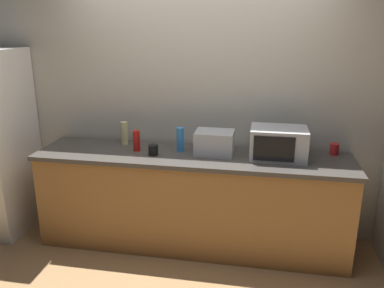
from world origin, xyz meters
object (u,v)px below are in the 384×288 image
microwave (278,143)px  bottle_vinegar (124,133)px  toaster_oven (214,143)px  mug_red (334,149)px  bottle_spray_cleaner (180,139)px  mug_black (153,150)px  bottle_hot_sauce (136,141)px

microwave → bottle_vinegar: size_ratio=2.16×
toaster_oven → mug_red: (1.06, 0.17, -0.05)m
toaster_oven → bottle_spray_cleaner: (-0.32, 0.02, 0.01)m
microwave → mug_red: (0.50, 0.18, -0.08)m
toaster_oven → bottle_spray_cleaner: size_ratio=1.53×
bottle_vinegar → bottle_spray_cleaner: (0.57, -0.11, 0.00)m
microwave → mug_red: size_ratio=4.67×
microwave → toaster_oven: microwave is taller
bottle_vinegar → mug_black: bearing=-35.8°
bottle_vinegar → bottle_hot_sauce: size_ratio=1.17×
toaster_oven → bottle_vinegar: (-0.89, 0.13, 0.01)m
mug_red → mug_black: 1.62m
mug_red → mug_black: (-1.59, -0.30, -0.01)m
toaster_oven → mug_black: (-0.53, -0.13, -0.06)m
bottle_spray_cleaner → bottle_hot_sauce: bottle_spray_cleaner is taller
microwave → mug_red: bearing=20.2°
bottle_spray_cleaner → bottle_hot_sauce: (-0.40, -0.06, -0.02)m
bottle_spray_cleaner → mug_black: (-0.22, -0.15, -0.07)m
toaster_oven → bottle_vinegar: bottle_vinegar is taller
mug_black → bottle_spray_cleaner: bearing=34.8°
mug_red → bottle_vinegar: bearing=-178.8°
bottle_hot_sauce → toaster_oven: bearing=2.8°
bottle_hot_sauce → mug_black: 0.21m
bottle_vinegar → mug_red: bearing=1.2°
microwave → mug_black: 1.10m
bottle_spray_cleaner → mug_red: bottle_spray_cleaner is taller
bottle_vinegar → mug_red: 1.95m
mug_black → bottle_hot_sauce: bearing=153.7°
toaster_oven → bottle_vinegar: 0.90m
bottle_spray_cleaner → toaster_oven: bearing=-4.2°
toaster_oven → bottle_hot_sauce: toaster_oven is taller
microwave → bottle_hot_sauce: size_ratio=2.53×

